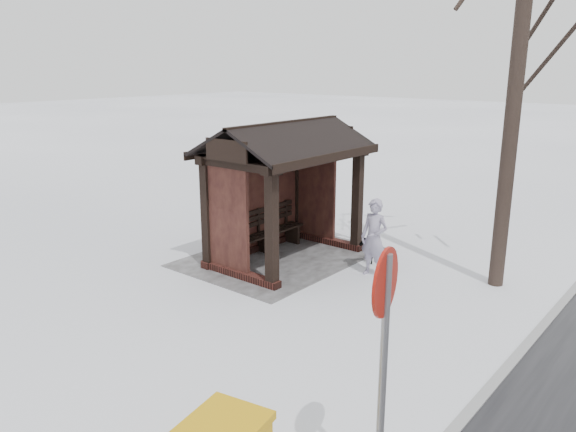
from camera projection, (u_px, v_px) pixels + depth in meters
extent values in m
plane|color=white|center=(286.00, 259.00, 12.66)|extent=(120.00, 120.00, 0.00)
cube|color=gray|center=(541.00, 329.00, 9.28)|extent=(120.00, 0.15, 0.06)
cube|color=gray|center=(279.00, 257.00, 12.79)|extent=(4.20, 3.20, 0.02)
cube|color=#331712|center=(256.00, 248.00, 13.20)|extent=(3.30, 0.22, 0.16)
cube|color=#331712|center=(325.00, 240.00, 13.76)|extent=(0.22, 2.10, 0.16)
cube|color=#331712|center=(239.00, 274.00, 11.53)|extent=(0.22, 2.10, 0.16)
cube|color=black|center=(357.00, 203.00, 12.93)|extent=(0.20, 0.20, 2.30)
cube|color=black|center=(272.00, 232.00, 10.70)|extent=(0.20, 0.20, 2.30)
cube|color=black|center=(296.00, 192.00, 14.04)|extent=(0.20, 0.20, 2.30)
cube|color=black|center=(207.00, 217.00, 11.80)|extent=(0.20, 0.20, 2.30)
cube|color=black|center=(256.00, 200.00, 12.90)|extent=(2.80, 0.08, 2.14)
cube|color=black|center=(315.00, 193.00, 13.66)|extent=(0.08, 1.17, 2.14)
cube|color=black|center=(227.00, 217.00, 11.42)|extent=(0.08, 1.17, 2.14)
cube|color=black|center=(319.00, 159.00, 11.50)|extent=(3.40, 0.20, 0.18)
cube|color=black|center=(255.00, 151.00, 12.60)|extent=(3.40, 0.20, 0.18)
cylinder|color=black|center=(518.00, 63.00, 10.09)|extent=(0.29, 0.29, 8.55)
imported|color=#9A92AB|center=(374.00, 238.00, 11.48)|extent=(0.41, 0.60, 1.63)
imported|color=black|center=(370.00, 247.00, 12.49)|extent=(0.82, 0.57, 0.63)
cylinder|color=gray|center=(383.00, 380.00, 5.41)|extent=(0.08, 0.08, 2.57)
cylinder|color=#A0150B|center=(385.00, 282.00, 5.16)|extent=(0.66, 0.16, 0.67)
cylinder|color=white|center=(383.00, 282.00, 5.17)|extent=(0.51, 0.13, 0.51)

